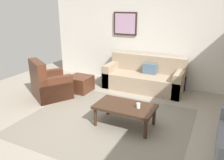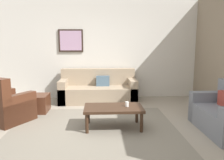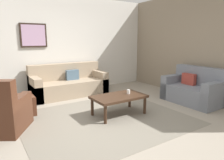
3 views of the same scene
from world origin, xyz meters
The scene contains 10 objects.
ground_plane centered at (0.00, 0.00, 0.00)m, with size 8.00×8.00×0.00m, color gray.
rear_partition centered at (0.00, 2.60, 1.40)m, with size 6.00×0.12×2.80m, color silver.
stone_feature_panel centered at (3.00, 0.00, 1.40)m, with size 0.12×5.20×2.80m, color gray.
area_rug centered at (0.00, 0.00, 0.00)m, with size 3.11×2.64×0.01m, color slate.
couch_main centered at (0.08, 2.12, 0.30)m, with size 2.06×0.86×0.88m.
couch_loveseat centered at (2.47, -0.27, 0.30)m, with size 0.83×1.36×0.88m.
ottoman centered at (-1.37, 1.17, 0.20)m, with size 0.56×0.56×0.40m, color #4C2819.
coffee_table centered at (0.38, 0.04, 0.36)m, with size 1.10×0.64×0.41m.
cup centered at (0.63, 0.05, 0.46)m, with size 0.07×0.07×0.09m, color white.
framed_artwork centered at (-0.69, 2.51, 1.66)m, with size 0.68×0.04×0.63m.
Camera 3 is at (-1.98, -3.30, 1.57)m, focal length 32.75 mm.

